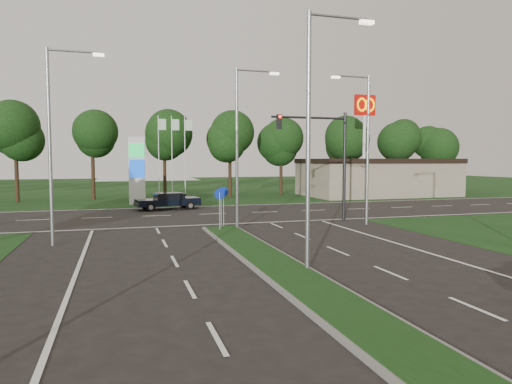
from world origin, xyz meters
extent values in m
plane|color=black|center=(0.00, 0.00, 0.00)|extent=(160.00, 160.00, 0.00)
cube|color=black|center=(0.00, 55.00, 0.00)|extent=(160.00, 50.00, 0.02)
cube|color=black|center=(0.00, 24.00, 0.00)|extent=(160.00, 12.00, 0.02)
cube|color=slate|center=(0.00, 4.00, 0.06)|extent=(2.00, 26.00, 0.12)
cube|color=gray|center=(22.00, 36.00, 2.00)|extent=(16.00, 9.00, 4.00)
cylinder|color=gray|center=(0.80, 6.00, 4.50)|extent=(0.16, 0.16, 9.00)
cylinder|color=gray|center=(1.90, 6.00, 8.90)|extent=(2.20, 0.10, 0.10)
cube|color=#FFF2CC|center=(3.00, 6.00, 8.80)|extent=(0.50, 0.22, 0.12)
cylinder|color=gray|center=(0.80, 16.00, 4.50)|extent=(0.16, 0.16, 9.00)
cylinder|color=gray|center=(1.90, 16.00, 8.90)|extent=(2.20, 0.10, 0.10)
cube|color=#FFF2CC|center=(3.00, 16.00, 8.80)|extent=(0.50, 0.22, 0.12)
cylinder|color=gray|center=(-8.50, 14.00, 4.50)|extent=(0.16, 0.16, 9.00)
cylinder|color=gray|center=(-7.40, 14.00, 8.90)|extent=(2.20, 0.10, 0.10)
cube|color=#FFF2CC|center=(-6.30, 14.00, 8.80)|extent=(0.50, 0.22, 0.12)
cylinder|color=gray|center=(9.00, 16.00, 4.50)|extent=(0.16, 0.16, 9.00)
cylinder|color=gray|center=(7.90, 16.00, 8.90)|extent=(2.20, 0.10, 0.10)
cube|color=#FFF2CC|center=(6.80, 16.00, 8.80)|extent=(0.50, 0.22, 0.12)
cylinder|color=black|center=(8.50, 18.00, 3.50)|extent=(0.20, 0.20, 7.00)
cylinder|color=black|center=(6.00, 18.00, 6.60)|extent=(5.00, 0.14, 0.14)
cube|color=black|center=(4.00, 18.00, 6.30)|extent=(0.28, 0.28, 0.90)
sphere|color=#FF190C|center=(4.00, 17.82, 6.60)|extent=(0.20, 0.20, 0.20)
cylinder|color=gray|center=(-0.30, 15.50, 1.10)|extent=(0.06, 0.06, 2.20)
cylinder|color=#0C26A5|center=(-0.30, 15.50, 2.10)|extent=(0.56, 0.04, 0.56)
cylinder|color=gray|center=(0.00, 16.50, 1.10)|extent=(0.06, 0.06, 2.20)
cylinder|color=#0C26A5|center=(0.00, 16.50, 2.10)|extent=(0.56, 0.04, 0.56)
cylinder|color=gray|center=(0.30, 17.20, 1.10)|extent=(0.06, 0.06, 2.20)
cylinder|color=#0C26A5|center=(0.30, 17.20, 2.10)|extent=(0.56, 0.04, 0.56)
cube|color=silver|center=(-4.00, 33.00, 3.00)|extent=(1.40, 0.30, 6.00)
cube|color=#0CA53F|center=(-4.00, 32.82, 4.80)|extent=(1.30, 0.08, 1.20)
cube|color=#0C3FBF|center=(-4.00, 32.82, 3.20)|extent=(1.30, 0.08, 1.60)
cylinder|color=silver|center=(-2.00, 34.00, 4.00)|extent=(0.08, 0.08, 8.00)
cube|color=#B2D8B2|center=(-1.65, 34.00, 7.20)|extent=(0.70, 0.02, 1.00)
cylinder|color=silver|center=(-0.80, 34.00, 4.00)|extent=(0.08, 0.08, 8.00)
cube|color=#B2D8B2|center=(-0.45, 34.00, 7.20)|extent=(0.70, 0.02, 1.00)
cylinder|color=silver|center=(0.40, 34.00, 4.00)|extent=(0.08, 0.08, 8.00)
cube|color=#B2D8B2|center=(0.75, 34.00, 7.20)|extent=(0.70, 0.02, 1.00)
cylinder|color=silver|center=(18.00, 32.00, 5.00)|extent=(0.30, 0.30, 10.00)
cube|color=#BF0C07|center=(18.00, 32.00, 9.40)|extent=(2.20, 0.35, 2.00)
torus|color=#FFC600|center=(17.55, 31.78, 9.40)|extent=(1.06, 0.16, 1.06)
torus|color=#FFC600|center=(18.45, 31.78, 9.40)|extent=(1.06, 0.16, 1.06)
cylinder|color=black|center=(0.00, 40.00, 2.20)|extent=(0.36, 0.36, 4.40)
sphere|color=black|center=(0.00, 40.00, 6.50)|extent=(6.00, 6.00, 6.00)
sphere|color=black|center=(0.30, 39.80, 7.50)|extent=(4.80, 4.80, 4.80)
cube|color=black|center=(-1.84, 28.00, 0.61)|extent=(5.16, 2.75, 0.50)
cube|color=black|center=(-1.74, 28.02, 1.09)|extent=(2.40, 2.02, 0.47)
cube|color=black|center=(-1.74, 28.02, 1.33)|extent=(1.99, 1.86, 0.04)
cylinder|color=black|center=(-3.24, 26.84, 0.35)|extent=(0.72, 0.33, 0.69)
cylinder|color=black|center=(-3.53, 28.67, 0.35)|extent=(0.72, 0.33, 0.69)
cylinder|color=black|center=(-0.14, 27.33, 0.35)|extent=(0.72, 0.33, 0.69)
cylinder|color=black|center=(-0.43, 29.16, 0.35)|extent=(0.72, 0.33, 0.69)
camera|label=1|loc=(-5.49, -8.66, 3.94)|focal=32.00mm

